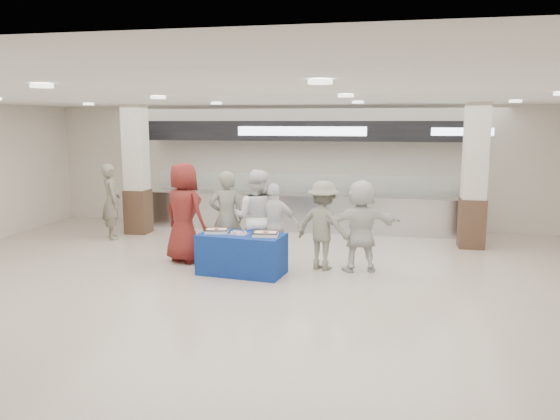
% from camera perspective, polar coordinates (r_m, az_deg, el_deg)
% --- Properties ---
extents(ground, '(14.00, 14.00, 0.00)m').
position_cam_1_polar(ground, '(9.07, -3.10, -8.70)').
color(ground, beige).
rests_on(ground, ground).
extents(serving_line, '(8.70, 0.85, 2.80)m').
position_cam_1_polar(serving_line, '(14.01, 2.43, 2.56)').
color(serving_line, silver).
rests_on(serving_line, ground).
extents(column_left, '(0.55, 0.55, 3.20)m').
position_cam_1_polar(column_left, '(14.05, -14.75, 3.80)').
color(column_left, '#3D281B').
rests_on(column_left, ground).
extents(column_right, '(0.55, 0.55, 3.20)m').
position_cam_1_polar(column_right, '(12.74, 19.62, 3.03)').
color(column_right, '#3D281B').
rests_on(column_right, ground).
extents(display_table, '(1.64, 0.97, 0.75)m').
position_cam_1_polar(display_table, '(10.11, -4.01, -4.61)').
color(display_table, navy).
rests_on(display_table, ground).
extents(sheet_cake_left, '(0.47, 0.39, 0.09)m').
position_cam_1_polar(sheet_cake_left, '(10.18, -6.63, -2.12)').
color(sheet_cake_left, white).
rests_on(sheet_cake_left, display_table).
extents(sheet_cake_right, '(0.48, 0.39, 0.09)m').
position_cam_1_polar(sheet_cake_right, '(9.83, -1.51, -2.47)').
color(sheet_cake_right, white).
rests_on(sheet_cake_right, display_table).
extents(cupcake_tray, '(0.37, 0.30, 0.06)m').
position_cam_1_polar(cupcake_tray, '(10.00, -4.37, -2.40)').
color(cupcake_tray, '#B5B6BA').
rests_on(cupcake_tray, display_table).
extents(civilian_maroon, '(1.15, 0.97, 2.00)m').
position_cam_1_polar(civilian_maroon, '(11.00, -9.99, -0.27)').
color(civilian_maroon, maroon).
rests_on(civilian_maroon, ground).
extents(soldier_a, '(0.78, 0.65, 1.85)m').
position_cam_1_polar(soldier_a, '(10.72, -5.60, -0.82)').
color(soldier_a, slate).
rests_on(soldier_a, ground).
extents(chef_tall, '(0.96, 0.78, 1.87)m').
position_cam_1_polar(chef_tall, '(10.63, -2.47, -0.81)').
color(chef_tall, white).
rests_on(chef_tall, ground).
extents(chef_short, '(0.99, 0.49, 1.62)m').
position_cam_1_polar(chef_short, '(10.51, -0.60, -1.61)').
color(chef_short, white).
rests_on(chef_short, ground).
extents(soldier_b, '(1.24, 0.98, 1.69)m').
position_cam_1_polar(soldier_b, '(10.35, 4.53, -1.62)').
color(soldier_b, slate).
rests_on(soldier_b, ground).
extents(civilian_white, '(1.69, 0.96, 1.74)m').
position_cam_1_polar(civilian_white, '(10.28, 8.42, -1.63)').
color(civilian_white, white).
rests_on(civilian_white, ground).
extents(soldier_bg, '(0.74, 0.78, 1.80)m').
position_cam_1_polar(soldier_bg, '(13.62, -17.23, 0.85)').
color(soldier_bg, slate).
rests_on(soldier_bg, ground).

